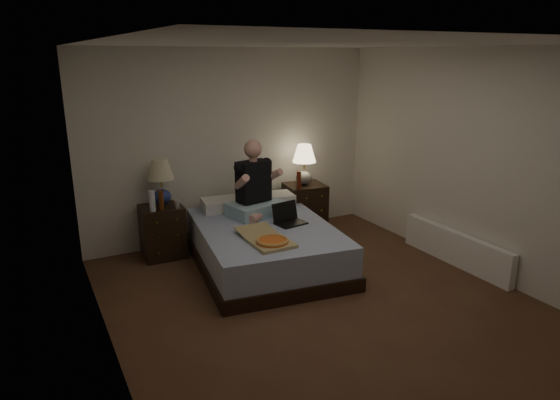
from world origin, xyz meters
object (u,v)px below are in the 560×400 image
pizza_box (272,242)px  radiator (456,248)px  nightstand_left (163,232)px  nightstand_right (305,208)px  bed (266,246)px  soda_can (177,204)px  lamp_left (161,182)px  beer_bottle_left (161,200)px  laptop (291,214)px  lamp_right (304,165)px  person (256,178)px  water_bottle (152,201)px  beer_bottle_right (299,180)px

pizza_box → radiator: (2.22, -0.43, -0.33)m
nightstand_left → nightstand_right: (2.01, -0.02, 0.02)m
bed → soda_can: soda_can is taller
nightstand_right → lamp_left: 2.05m
beer_bottle_left → nightstand_left: bearing=79.7°
pizza_box → nightstand_left: bearing=118.4°
soda_can → laptop: 1.37m
nightstand_right → lamp_right: bearing=161.4°
nightstand_right → person: 1.19m
nightstand_left → pizza_box: nightstand_left is taller
lamp_left → water_bottle: (-0.17, -0.23, -0.15)m
lamp_left → soda_can: (0.11, -0.23, -0.23)m
beer_bottle_left → pizza_box: size_ratio=0.30×
person → pizza_box: bearing=-117.2°
nightstand_left → soda_can: 0.43m
water_bottle → nightstand_right: bearing=3.4°
water_bottle → laptop: (1.42, -0.78, -0.15)m
bed → beer_bottle_right: bearing=47.6°
soda_can → person: size_ratio=0.11×
water_bottle → beer_bottle_right: (1.97, -0.00, 0.02)m
beer_bottle_left → person: person is taller
beer_bottle_right → water_bottle: bearing=180.0°
nightstand_left → beer_bottle_left: beer_bottle_left is taller
nightstand_right → beer_bottle_right: 0.50m
lamp_right → nightstand_right: bearing=-25.5°
nightstand_right → beer_bottle_right: bearing=-136.9°
nightstand_left → radiator: bearing=-30.3°
nightstand_right → beer_bottle_right: (-0.17, -0.13, 0.45)m
soda_can → laptop: size_ratio=0.29×
person → laptop: 0.65m
nightstand_right → soda_can: soda_can is taller
bed → lamp_left: size_ratio=3.53×
lamp_right → pizza_box: bearing=-130.5°
nightstand_right → water_bottle: bearing=-169.7°
beer_bottle_left → pizza_box: beer_bottle_left is taller
beer_bottle_right → person: (-0.76, -0.27, 0.17)m
lamp_left → laptop: size_ratio=1.65×
nightstand_right → nightstand_left: bearing=-173.5°
beer_bottle_right → radiator: 2.16m
bed → lamp_right: 1.49m
lamp_left → laptop: lamp_left is taller
radiator → beer_bottle_right: bearing=124.4°
nightstand_right → laptop: size_ratio=1.99×
nightstand_right → lamp_right: size_ratio=1.21×
lamp_left → beer_bottle_right: bearing=-7.3°
bed → beer_bottle_right: beer_bottle_right is taller
water_bottle → person: (1.21, -0.27, 0.19)m
nightstand_left → person: 1.32m
soda_can → beer_bottle_right: beer_bottle_right is taller
person → pizza_box: size_ratio=1.22×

